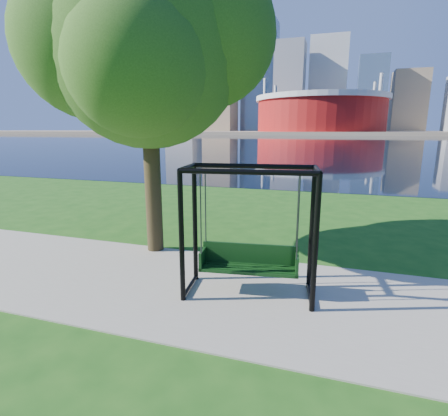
% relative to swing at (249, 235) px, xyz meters
% --- Properties ---
extents(ground, '(900.00, 900.00, 0.00)m').
position_rel_swing_xyz_m(ground, '(-0.60, 0.43, -1.24)').
color(ground, '#1E5114').
rests_on(ground, ground).
extents(path, '(120.00, 4.00, 0.03)m').
position_rel_swing_xyz_m(path, '(-0.60, -0.07, -1.23)').
color(path, '#9E937F').
rests_on(path, ground).
extents(river, '(900.00, 180.00, 0.02)m').
position_rel_swing_xyz_m(river, '(-0.60, 102.43, -1.23)').
color(river, black).
rests_on(river, ground).
extents(far_bank, '(900.00, 228.00, 2.00)m').
position_rel_swing_xyz_m(far_bank, '(-0.60, 306.43, -0.24)').
color(far_bank, '#937F60').
rests_on(far_bank, ground).
extents(stadium, '(83.00, 83.00, 32.00)m').
position_rel_swing_xyz_m(stadium, '(-10.60, 235.43, 12.99)').
color(stadium, maroon).
rests_on(stadium, far_bank).
extents(skyline, '(392.00, 66.00, 96.50)m').
position_rel_swing_xyz_m(skyline, '(-4.86, 319.83, 34.65)').
color(skyline, gray).
rests_on(skyline, far_bank).
extents(swing, '(2.63, 1.42, 2.57)m').
position_rel_swing_xyz_m(swing, '(0.00, 0.00, 0.00)').
color(swing, black).
rests_on(swing, ground).
extents(park_tree, '(6.07, 5.48, 7.54)m').
position_rel_swing_xyz_m(park_tree, '(-3.10, 1.83, 3.99)').
color(park_tree, '#2E2514').
rests_on(park_tree, ground).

